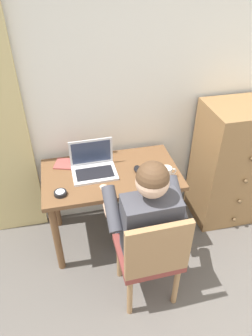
% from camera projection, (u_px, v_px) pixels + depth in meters
% --- Properties ---
extents(wall_back, '(4.80, 0.05, 2.50)m').
position_uv_depth(wall_back, '(135.00, 87.00, 2.44)').
color(wall_back, silver).
rests_on(wall_back, ground_plane).
extents(desk, '(1.07, 0.61, 0.72)m').
position_uv_depth(desk, '(111.00, 184.00, 2.48)').
color(desk, brown).
rests_on(desk, ground_plane).
extents(dresser, '(0.59, 0.50, 1.13)m').
position_uv_depth(dresser, '(231.00, 164.00, 2.76)').
color(dresser, olive).
rests_on(dresser, ground_plane).
extents(chair, '(0.43, 0.41, 0.87)m').
position_uv_depth(chair, '(151.00, 255.00, 2.06)').
color(chair, brown).
rests_on(chair, ground_plane).
extents(person_seated, '(0.54, 0.59, 1.19)m').
position_uv_depth(person_seated, '(144.00, 217.00, 2.09)').
color(person_seated, '#6B84AD').
rests_on(person_seated, ground_plane).
extents(laptop, '(0.34, 0.26, 0.24)m').
position_uv_depth(laptop, '(93.00, 166.00, 2.40)').
color(laptop, silver).
rests_on(laptop, desk).
extents(computer_mouse, '(0.06, 0.10, 0.03)m').
position_uv_depth(computer_mouse, '(138.00, 169.00, 2.42)').
color(computer_mouse, black).
rests_on(computer_mouse, desk).
extents(desk_clock, '(0.09, 0.09, 0.03)m').
position_uv_depth(desk_clock, '(60.00, 193.00, 2.19)').
color(desk_clock, black).
rests_on(desk_clock, desk).
extents(notebook_pad, '(0.25, 0.21, 0.01)m').
position_uv_depth(notebook_pad, '(68.00, 164.00, 2.49)').
color(notebook_pad, '#994742').
rests_on(notebook_pad, desk).
extents(coffee_mug, '(0.12, 0.08, 0.09)m').
position_uv_depth(coffee_mug, '(167.00, 173.00, 2.33)').
color(coffee_mug, silver).
rests_on(coffee_mug, desk).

